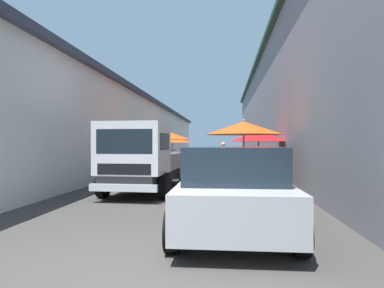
{
  "coord_description": "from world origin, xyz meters",
  "views": [
    {
      "loc": [
        -3.52,
        -1.29,
        1.51
      ],
      "look_at": [
        12.61,
        0.32,
        1.48
      ],
      "focal_mm": 31.18,
      "sensor_mm": 36.0,
      "label": 1
    }
  ],
  "objects": [
    {
      "name": "fruit_stall_far_right",
      "position": [
        10.66,
        1.32,
        1.63
      ],
      "size": [
        2.26,
        2.26,
        2.15
      ],
      "color": "#9E9EA3",
      "rests_on": "ground"
    },
    {
      "name": "fruit_stall_near_right",
      "position": [
        17.96,
        2.11,
        1.63
      ],
      "size": [
        2.52,
        2.52,
        2.09
      ],
      "color": "#9E9EA3",
      "rests_on": "ground"
    },
    {
      "name": "ground",
      "position": [
        13.5,
        0.0,
        0.0
      ],
      "size": [
        90.0,
        90.0,
        0.0
      ],
      "primitive_type": "plane",
      "color": "#3D3A38"
    },
    {
      "name": "parked_scooter",
      "position": [
        15.44,
        1.85,
        0.45
      ],
      "size": [
        1.65,
        0.63,
        1.14
      ],
      "color": "black",
      "rests_on": "ground"
    },
    {
      "name": "fruit_stall_near_left",
      "position": [
        9.76,
        -2.57,
        1.55
      ],
      "size": [
        2.29,
        2.29,
        2.11
      ],
      "color": "#9E9EA3",
      "rests_on": "ground"
    },
    {
      "name": "building_left_whitewash",
      "position": [
        15.75,
        7.01,
        2.23
      ],
      "size": [
        49.8,
        7.5,
        4.45
      ],
      "color": "silver",
      "rests_on": "ground"
    },
    {
      "name": "vendor_by_crates",
      "position": [
        13.48,
        -1.19,
        0.9
      ],
      "size": [
        0.36,
        0.59,
        1.57
      ],
      "color": "#232328",
      "rests_on": "ground"
    },
    {
      "name": "hatchback_car",
      "position": [
        2.32,
        -1.42,
        0.74
      ],
      "size": [
        3.93,
        1.95,
        1.45
      ],
      "color": "#ADAFB5",
      "rests_on": "ground"
    },
    {
      "name": "building_right_concrete",
      "position": [
        15.75,
        -7.01,
        3.56
      ],
      "size": [
        49.8,
        7.5,
        7.1
      ],
      "color": "gray",
      "rests_on": "ground"
    },
    {
      "name": "delivery_truck",
      "position": [
        6.06,
        1.18,
        1.04
      ],
      "size": [
        4.98,
        2.12,
        2.08
      ],
      "color": "black",
      "rests_on": "ground"
    },
    {
      "name": "fruit_stall_mid_lane",
      "position": [
        6.9,
        -1.86,
        1.71
      ],
      "size": [
        2.38,
        2.38,
        2.26
      ],
      "color": "#9E9EA3",
      "rests_on": "ground"
    },
    {
      "name": "vendor_in_shade",
      "position": [
        8.65,
        1.97,
        0.93
      ],
      "size": [
        0.6,
        0.36,
        1.61
      ],
      "color": "#232328",
      "rests_on": "ground"
    }
  ]
}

